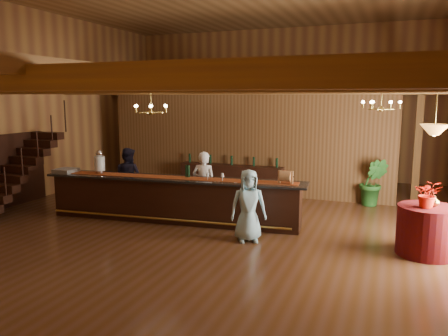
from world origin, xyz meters
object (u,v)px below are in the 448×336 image
(chandelier_right, at_px, (381,105))
(bartender, at_px, (204,184))
(tasting_bar, at_px, (173,199))
(backbar_shelf, at_px, (232,179))
(raffle_drum, at_px, (286,176))
(staff_second, at_px, (128,178))
(guest, at_px, (248,206))
(round_table, at_px, (427,231))
(floor_plant, at_px, (373,182))
(beverage_dispenser, at_px, (100,162))
(pendant_lamp, at_px, (435,130))
(chandelier_left, at_px, (151,108))

(chandelier_right, bearing_deg, bartender, -175.12)
(bartender, bearing_deg, chandelier_right, 178.76)
(tasting_bar, height_order, backbar_shelf, tasting_bar)
(raffle_drum, bearing_deg, staff_second, 172.97)
(staff_second, relative_size, guest, 1.08)
(round_table, distance_m, floor_plant, 3.82)
(beverage_dispenser, distance_m, bartender, 2.70)
(floor_plant, bearing_deg, pendant_lamp, -72.62)
(staff_second, bearing_deg, floor_plant, -155.56)
(tasting_bar, relative_size, guest, 4.27)
(raffle_drum, xyz_separation_m, bartender, (-2.17, 0.43, -0.42))
(raffle_drum, bearing_deg, round_table, -10.10)
(raffle_drum, relative_size, floor_plant, 0.25)
(tasting_bar, relative_size, beverage_dispenser, 10.84)
(round_table, xyz_separation_m, floor_plant, (-1.14, 3.64, 0.19))
(tasting_bar, xyz_separation_m, backbar_shelf, (0.29, 3.36, -0.09))
(pendant_lamp, height_order, guest, pendant_lamp)
(beverage_dispenser, height_order, staff_second, beverage_dispenser)
(pendant_lamp, height_order, floor_plant, pendant_lamp)
(chandelier_left, relative_size, floor_plant, 0.60)
(backbar_shelf, height_order, floor_plant, floor_plant)
(beverage_dispenser, xyz_separation_m, guest, (4.15, -0.60, -0.60))
(raffle_drum, xyz_separation_m, chandelier_right, (1.90, 0.77, 1.58))
(guest, xyz_separation_m, floor_plant, (2.29, 4.09, -0.09))
(chandelier_right, relative_size, floor_plant, 0.60)
(tasting_bar, height_order, raffle_drum, raffle_drum)
(pendant_lamp, distance_m, bartender, 5.38)
(round_table, relative_size, staff_second, 0.67)
(chandelier_left, bearing_deg, staff_second, 139.92)
(tasting_bar, bearing_deg, chandelier_right, 6.45)
(raffle_drum, bearing_deg, chandelier_left, -165.99)
(round_table, height_order, staff_second, staff_second)
(staff_second, bearing_deg, chandelier_left, 141.94)
(pendant_lamp, xyz_separation_m, staff_second, (-7.37, 1.07, -1.58))
(tasting_bar, xyz_separation_m, bartender, (0.54, 0.65, 0.28))
(bartender, bearing_deg, pendant_lamp, 163.35)
(raffle_drum, distance_m, chandelier_right, 2.59)
(chandelier_left, relative_size, bartender, 0.48)
(chandelier_right, bearing_deg, guest, -144.56)
(pendant_lamp, bearing_deg, floor_plant, 107.38)
(beverage_dispenser, relative_size, staff_second, 0.37)
(beverage_dispenser, height_order, round_table, beverage_dispenser)
(backbar_shelf, bearing_deg, round_table, -34.93)
(chandelier_right, height_order, pendant_lamp, same)
(backbar_shelf, distance_m, floor_plant, 4.18)
(raffle_drum, bearing_deg, floor_plant, 60.81)
(bartender, height_order, floor_plant, bartender)
(backbar_shelf, distance_m, pendant_lamp, 6.73)
(pendant_lamp, height_order, bartender, pendant_lamp)
(floor_plant, bearing_deg, tasting_bar, -143.13)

